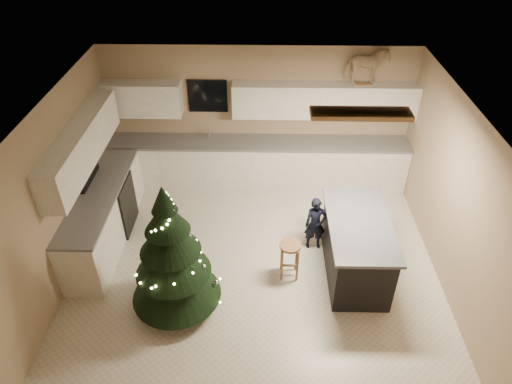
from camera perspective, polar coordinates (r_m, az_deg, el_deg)
ground_plane at (r=7.16m, az=-0.06°, el=-9.12°), size 5.50×5.50×0.00m
room_shell at (r=6.05m, az=0.15°, el=2.65°), size 5.52×5.02×2.61m
cabinetry at (r=8.03m, az=-6.33°, el=3.28°), size 5.50×3.20×2.00m
island at (r=6.90m, az=12.39°, el=-6.79°), size 0.90×1.70×0.95m
bar_stool at (r=6.72m, az=4.25°, el=-7.51°), size 0.32×0.32×0.61m
christmas_tree at (r=6.14m, az=-10.43°, el=-8.41°), size 1.27×1.23×2.03m
toddler at (r=7.22m, az=7.43°, el=-3.99°), size 0.36×0.25×0.93m
rocking_horse at (r=8.05m, az=13.62°, el=15.04°), size 0.75×0.44×0.62m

